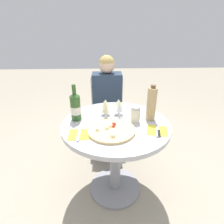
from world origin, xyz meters
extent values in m
plane|color=#9E937F|center=(0.00, 0.00, 0.00)|extent=(12.00, 12.00, 0.00)
cylinder|color=gray|center=(0.00, 0.00, 0.01)|extent=(0.50, 0.50, 0.02)
cylinder|color=gray|center=(0.00, 0.00, 0.37)|extent=(0.10, 0.10, 0.69)
cylinder|color=#B7B7BC|center=(0.00, 0.00, 0.73)|extent=(0.89, 0.89, 0.04)
cylinder|color=silver|center=(-0.06, 0.75, 0.01)|extent=(0.38, 0.38, 0.01)
cylinder|color=silver|center=(-0.06, 0.75, 0.22)|extent=(0.06, 0.06, 0.44)
cube|color=silver|center=(-0.06, 0.75, 0.45)|extent=(0.42, 0.42, 0.03)
cube|color=silver|center=(-0.06, 0.95, 0.68)|extent=(0.42, 0.02, 0.43)
cube|color=#28384C|center=(-0.06, 0.58, 0.23)|extent=(0.29, 0.34, 0.47)
cube|color=#28384C|center=(-0.06, 0.75, 0.73)|extent=(0.35, 0.22, 0.52)
sphere|color=#DBB293|center=(-0.06, 0.75, 1.08)|extent=(0.18, 0.18, 0.18)
sphere|color=tan|center=(-0.06, 0.75, 1.10)|extent=(0.18, 0.18, 0.18)
cylinder|color=#E5C17F|center=(-0.04, -0.14, 0.76)|extent=(0.36, 0.36, 0.02)
sphere|color=#B22D1E|center=(-0.03, -0.11, 0.77)|extent=(0.02, 0.02, 0.02)
sphere|color=beige|center=(-0.04, -0.10, 0.77)|extent=(0.03, 0.03, 0.03)
sphere|color=#B22D1E|center=(-0.02, -0.08, 0.78)|extent=(0.04, 0.04, 0.04)
sphere|color=beige|center=(-0.14, -0.15, 0.77)|extent=(0.03, 0.03, 0.03)
sphere|color=beige|center=(-0.07, -0.13, 0.77)|extent=(0.03, 0.03, 0.03)
sphere|color=beige|center=(-0.04, -0.25, 0.78)|extent=(0.04, 0.04, 0.04)
cylinder|color=#2D5623|center=(-0.33, 0.07, 0.85)|extent=(0.08, 0.08, 0.21)
cone|color=#2D5623|center=(-0.33, 0.07, 0.97)|extent=(0.08, 0.08, 0.03)
cylinder|color=#2D5623|center=(-0.33, 0.07, 1.02)|extent=(0.03, 0.03, 0.07)
cylinder|color=silver|center=(-0.33, 0.07, 0.84)|extent=(0.08, 0.08, 0.07)
cylinder|color=tan|center=(0.29, 0.04, 0.89)|extent=(0.08, 0.08, 0.28)
cylinder|color=brown|center=(0.29, 0.04, 1.04)|extent=(0.04, 0.04, 0.02)
cylinder|color=silver|center=(0.16, 0.00, 0.81)|extent=(0.08, 0.08, 0.12)
cylinder|color=#B2B2B7|center=(0.16, 0.00, 0.87)|extent=(0.07, 0.07, 0.02)
cylinder|color=silver|center=(0.03, 0.07, 0.75)|extent=(0.06, 0.06, 0.00)
cylinder|color=silver|center=(0.03, 0.07, 0.78)|extent=(0.01, 0.01, 0.07)
cone|color=silver|center=(0.03, 0.07, 0.85)|extent=(0.07, 0.07, 0.07)
cylinder|color=silver|center=(0.03, 0.16, 0.75)|extent=(0.06, 0.06, 0.00)
cylinder|color=silver|center=(0.03, 0.16, 0.79)|extent=(0.01, 0.01, 0.07)
cone|color=beige|center=(0.03, 0.16, 0.86)|extent=(0.08, 0.08, 0.07)
cylinder|color=silver|center=(-0.08, 0.16, 0.75)|extent=(0.06, 0.06, 0.00)
cylinder|color=silver|center=(-0.08, 0.16, 0.79)|extent=(0.01, 0.01, 0.07)
cone|color=beige|center=(-0.08, 0.16, 0.86)|extent=(0.08, 0.08, 0.07)
cylinder|color=silver|center=(-0.08, 0.07, 0.75)|extent=(0.06, 0.06, 0.00)
cylinder|color=silver|center=(-0.08, 0.07, 0.78)|extent=(0.01, 0.01, 0.06)
cone|color=beige|center=(-0.08, 0.07, 0.85)|extent=(0.07, 0.07, 0.08)
cube|color=yellow|center=(-0.28, -0.18, 0.75)|extent=(0.15, 0.15, 0.00)
cube|color=silver|center=(-0.28, -0.18, 0.75)|extent=(0.02, 0.19, 0.00)
cube|color=silver|center=(-0.28, -0.22, 0.76)|extent=(0.02, 0.09, 0.00)
cube|color=yellow|center=(0.30, -0.15, 0.75)|extent=(0.18, 0.18, 0.00)
cube|color=silver|center=(0.30, -0.15, 0.75)|extent=(0.06, 0.19, 0.00)
cube|color=black|center=(0.30, -0.19, 0.76)|extent=(0.04, 0.09, 0.00)
camera|label=1|loc=(-0.09, -1.26, 1.44)|focal=28.00mm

